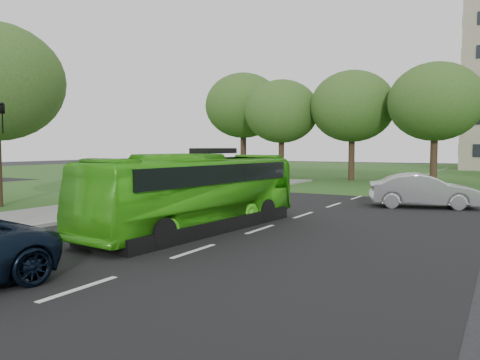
{
  "coord_description": "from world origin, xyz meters",
  "views": [
    {
      "loc": [
        7.52,
        -12.47,
        2.9
      ],
      "look_at": [
        -1.75,
        3.63,
        1.6
      ],
      "focal_mm": 35.0,
      "sensor_mm": 36.0,
      "label": 1
    }
  ],
  "objects": [
    {
      "name": "tree_park_c",
      "position": [
        2.48,
        26.3,
        6.38
      ],
      "size": [
        7.08,
        7.08,
        9.4
      ],
      "color": "black",
      "rests_on": "ground"
    },
    {
      "name": "tree_park_a",
      "position": [
        -11.03,
        27.52,
        6.23
      ],
      "size": [
        6.91,
        6.91,
        9.18
      ],
      "color": "black",
      "rests_on": "ground"
    },
    {
      "name": "tree_park_f",
      "position": [
        -16.98,
        30.79,
        7.28
      ],
      "size": [
        8.02,
        8.02,
        10.71
      ],
      "color": "black",
      "rests_on": "ground"
    },
    {
      "name": "bus",
      "position": [
        -1.9,
        0.87,
        1.34
      ],
      "size": [
        2.98,
        9.77,
        2.68
      ],
      "primitive_type": "imported",
      "rotation": [
        0.0,
        0.0,
        -0.08
      ],
      "color": "#3EB818",
      "rests_on": "ground"
    },
    {
      "name": "street_surfaces",
      "position": [
        -0.38,
        22.75,
        0.03
      ],
      "size": [
        120.0,
        120.0,
        0.15
      ],
      "color": "black",
      "rests_on": "ground"
    },
    {
      "name": "ground",
      "position": [
        0.0,
        0.0,
        0.0
      ],
      "size": [
        160.0,
        160.0,
        0.0
      ],
      "primitive_type": "plane",
      "color": "black",
      "rests_on": "ground"
    },
    {
      "name": "tree_park_b",
      "position": [
        -4.48,
        28.0,
        6.46
      ],
      "size": [
        7.31,
        7.31,
        9.58
      ],
      "color": "black",
      "rests_on": "ground"
    },
    {
      "name": "sedan",
      "position": [
        4.0,
        11.29,
        0.82
      ],
      "size": [
        5.27,
        3.1,
        1.64
      ],
      "primitive_type": "imported",
      "rotation": [
        0.0,
        0.0,
        1.86
      ],
      "color": "#A5A6AB",
      "rests_on": "ground"
    }
  ]
}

